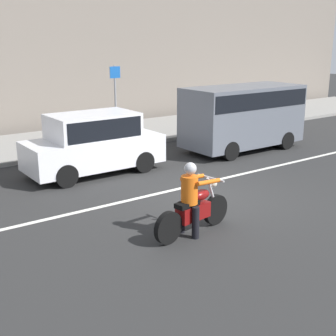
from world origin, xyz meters
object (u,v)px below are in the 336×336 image
object	(u,v)px
motorcycle_with_rider_orange_stripe	(193,205)
parked_hatchback_white	(94,143)
street_sign_post	(115,95)
parked_van_slate_gray	(243,114)

from	to	relation	value
motorcycle_with_rider_orange_stripe	parked_hatchback_white	bearing A→B (deg)	85.51
street_sign_post	parked_van_slate_gray	bearing A→B (deg)	-54.52
motorcycle_with_rider_orange_stripe	parked_van_slate_gray	bearing A→B (deg)	37.89
street_sign_post	motorcycle_with_rider_orange_stripe	bearing A→B (deg)	-110.15
parked_hatchback_white	parked_van_slate_gray	distance (m)	5.75
parked_hatchback_white	parked_van_slate_gray	xyz separation A→B (m)	(5.72, -0.40, 0.39)
street_sign_post	parked_hatchback_white	bearing A→B (deg)	-127.75
parked_van_slate_gray	street_sign_post	bearing A→B (deg)	125.48
parked_hatchback_white	street_sign_post	distance (m)	4.70
motorcycle_with_rider_orange_stripe	parked_van_slate_gray	distance (m)	7.79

